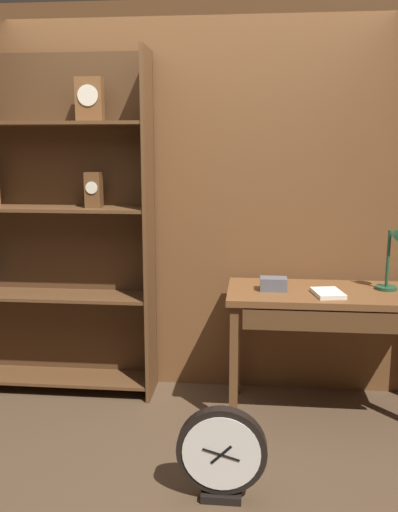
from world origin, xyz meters
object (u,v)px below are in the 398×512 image
Objects in this scene: toolbox_small at (273,284)px; workbench at (335,308)px; open_repair_manual at (328,293)px; round_clock_large at (222,454)px; desk_lamp at (396,251)px; bookshelf at (40,229)px.

workbench is at bearing -0.47° from toolbox_small.
round_clock_large is at bearing -135.06° from open_repair_manual.
desk_lamp is 1.97× the size of open_repair_manual.
bookshelf reaches higher than workbench.
open_repair_manual is 1.18m from round_clock_large.
workbench is at bearing 43.56° from open_repair_manual.
desk_lamp is at bearing -4.44° from bookshelf.
round_clock_large is at bearing -41.92° from bookshelf.
workbench reaches higher than round_clock_large.
round_clock_large is (-0.99, -0.99, -0.82)m from desk_lamp.
bookshelf is 13.95× the size of toolbox_small.
desk_lamp is (0.36, 0.06, 0.35)m from workbench.
workbench is at bearing -7.12° from bookshelf.
bookshelf is 2.31m from desk_lamp.
round_clock_large is at bearing -135.06° from desk_lamp.
bookshelf reaches higher than toolbox_small.
toolbox_small is at bearing -8.71° from bookshelf.
open_repair_manual is (0.32, -0.08, -0.03)m from toolbox_small.
bookshelf is 1.73× the size of workbench.
bookshelf is 1.97m from round_clock_large.
bookshelf is at bearing 138.08° from round_clock_large.
desk_lamp is 2.65× the size of toolbox_small.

